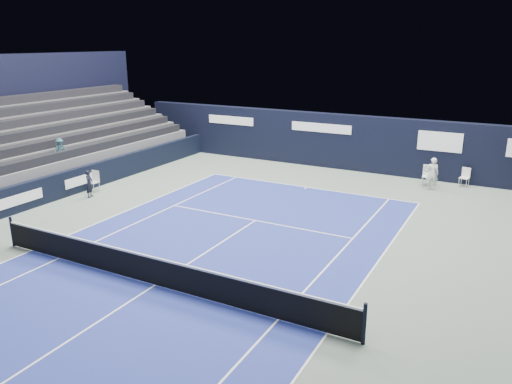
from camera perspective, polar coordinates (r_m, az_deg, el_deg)
ground at (r=16.98m, az=-7.17°, el=-7.79°), size 48.00×48.00×0.00m
court_surface at (r=15.56m, az=-11.47°, el=-10.41°), size 10.97×23.77×0.01m
folding_chair_back_a at (r=26.71m, az=19.02°, el=2.20°), size 0.52×0.55×1.06m
folding_chair_back_b at (r=27.24m, az=22.79°, el=1.73°), size 0.50×0.49×0.96m
line_judge_chair at (r=25.47m, az=-18.00°, el=1.34°), size 0.46×0.44×1.03m
line_judge at (r=24.59m, az=-18.52°, el=0.89°), size 0.45×0.55×1.29m
court_markings at (r=15.56m, az=-11.47°, el=-10.39°), size 11.03×23.83×0.00m
tennis_net at (r=15.34m, az=-11.58°, el=-8.73°), size 12.90×0.10×1.10m
back_sponsor_wall at (r=29.01m, az=9.46°, el=5.73°), size 26.00×0.63×3.10m
side_barrier_left at (r=25.65m, az=-19.60°, el=1.32°), size 0.33×22.00×1.20m
spectator_stand at (r=28.83m, az=-23.51°, el=5.30°), size 6.00×18.00×6.40m
tennis_player at (r=25.98m, az=19.50°, el=2.00°), size 0.67×0.88×1.61m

